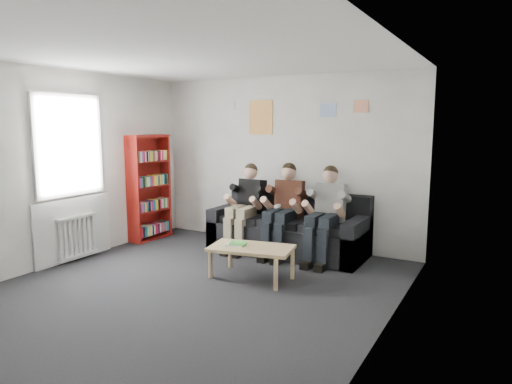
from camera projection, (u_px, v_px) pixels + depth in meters
The scene contains 14 objects.
room_shell at pixel (187, 177), 5.18m from camera, with size 5.00×5.00×5.00m.
sofa at pixel (289, 231), 6.95m from camera, with size 2.34×0.96×0.91m.
bookshelf at pixel (150, 187), 7.70m from camera, with size 0.27×0.80×1.77m.
coffee_table at pixel (251, 250), 5.76m from camera, with size 1.04×0.57×0.41m.
game_cases at pixel (237, 244), 5.81m from camera, with size 0.23×0.19×0.03m.
person_left at pixel (245, 207), 7.03m from camera, with size 0.39×0.84×1.34m.
person_middle at pixel (283, 210), 6.71m from camera, with size 0.41×0.88×1.38m.
person_right at pixel (325, 215), 6.40m from camera, with size 0.41×0.87×1.37m.
radiator at pixel (78, 236), 6.54m from camera, with size 0.10×0.64×0.60m.
window at pixel (71, 189), 6.47m from camera, with size 0.05×1.30×2.36m.
poster_large at pixel (261, 118), 7.41m from camera, with size 0.42×0.01×0.55m, color #E3E250.
poster_blue at pixel (328, 110), 6.84m from camera, with size 0.25×0.01×0.20m, color #3F84D9.
poster_pink at pixel (361, 106), 6.60m from camera, with size 0.22×0.01×0.18m, color #C23C7B.
poster_sign at pixel (230, 106), 7.67m from camera, with size 0.20×0.01×0.14m, color silver.
Camera 1 is at (3.20, -4.11, 1.95)m, focal length 32.00 mm.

